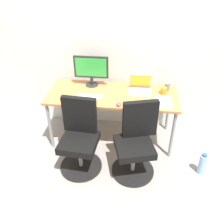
{
  "coord_description": "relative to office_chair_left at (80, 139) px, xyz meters",
  "views": [
    {
      "loc": [
        0.32,
        -2.85,
        2.34
      ],
      "look_at": [
        0.0,
        -0.05,
        0.49
      ],
      "focal_mm": 38.73,
      "sensor_mm": 36.0,
      "label": 1
    }
  ],
  "objects": [
    {
      "name": "mouse_by_laptop",
      "position": [
        0.06,
        0.3,
        0.35
      ],
      "size": [
        0.06,
        0.1,
        0.03
      ],
      "primitive_type": "ellipsoid",
      "color": "silver",
      "rests_on": "desk"
    },
    {
      "name": "coffee_mug",
      "position": [
        1.02,
        0.67,
        0.38
      ],
      "size": [
        0.08,
        0.08,
        0.09
      ],
      "primitive_type": "cylinder",
      "color": "orange",
      "rests_on": "desk"
    },
    {
      "name": "office_chair_right",
      "position": [
        0.69,
        -0.0,
        0.0
      ],
      "size": [
        0.54,
        0.54,
        0.94
      ],
      "color": "black",
      "rests_on": "ground"
    },
    {
      "name": "ground_plane",
      "position": [
        0.34,
        0.59,
        -0.42
      ],
      "size": [
        5.28,
        5.28,
        0.0
      ],
      "primitive_type": "plane",
      "color": "gray"
    },
    {
      "name": "water_bottle_on_floor",
      "position": [
        1.54,
        0.02,
        -0.28
      ],
      "size": [
        0.09,
        0.09,
        0.31
      ],
      "color": "#8CBFF2",
      "rests_on": "ground"
    },
    {
      "name": "desktop_monitor",
      "position": [
        0.02,
        0.81,
        0.58
      ],
      "size": [
        0.48,
        0.18,
        0.43
      ],
      "color": "#262626",
      "rests_on": "desk"
    },
    {
      "name": "pen_cup",
      "position": [
        1.08,
        0.78,
        0.39
      ],
      "size": [
        0.07,
        0.07,
        0.1
      ],
      "primitive_type": "cylinder",
      "color": "slate",
      "rests_on": "desk"
    },
    {
      "name": "desk",
      "position": [
        0.34,
        0.59,
        0.27
      ],
      "size": [
        1.75,
        0.72,
        0.76
      ],
      "color": "#B77542",
      "rests_on": "ground"
    },
    {
      "name": "mouse_by_monitor",
      "position": [
        0.45,
        0.3,
        0.35
      ],
      "size": [
        0.06,
        0.1,
        0.03
      ],
      "primitive_type": "ellipsoid",
      "color": "#515156",
      "rests_on": "desk"
    },
    {
      "name": "back_wall",
      "position": [
        0.34,
        1.03,
        0.88
      ],
      "size": [
        4.4,
        0.04,
        2.6
      ],
      "primitive_type": "cube",
      "color": "silver",
      "rests_on": "ground"
    },
    {
      "name": "paper_pile",
      "position": [
        1.01,
        0.44,
        0.34
      ],
      "size": [
        0.21,
        0.3,
        0.01
      ],
      "primitive_type": "cube",
      "color": "white",
      "rests_on": "desk"
    },
    {
      "name": "keyboard_by_laptop",
      "position": [
        0.69,
        0.31,
        0.34
      ],
      "size": [
        0.34,
        0.12,
        0.02
      ],
      "primitive_type": "cube",
      "color": "#2D2D2D",
      "rests_on": "desk"
    },
    {
      "name": "keyboard_by_monitor",
      "position": [
        0.05,
        0.46,
        0.34
      ],
      "size": [
        0.34,
        0.12,
        0.02
      ],
      "primitive_type": "cube",
      "color": "#B7B7B7",
      "rests_on": "desk"
    },
    {
      "name": "office_chair_left",
      "position": [
        0.0,
        0.0,
        0.0
      ],
      "size": [
        0.54,
        0.54,
        0.94
      ],
      "color": "black",
      "rests_on": "ground"
    },
    {
      "name": "open_laptop",
      "position": [
        0.71,
        0.71,
        0.39
      ],
      "size": [
        0.31,
        0.27,
        0.22
      ],
      "color": "silver",
      "rests_on": "desk"
    }
  ]
}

